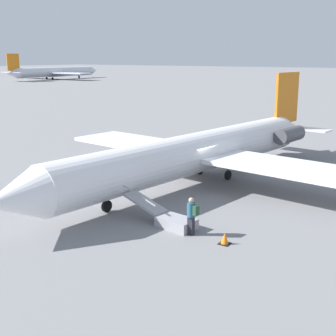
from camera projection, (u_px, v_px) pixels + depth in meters
ground_plane at (193, 184)px, 29.41m from camera, size 600.00×600.00×0.00m
airplane_main at (202, 151)px, 29.61m from camera, size 28.34×21.55×6.57m
airplane_taxiing_distant at (55, 72)px, 158.59m from camera, size 40.37×30.68×8.47m
boarding_stairs at (170, 219)px, 21.99m from camera, size 1.52×4.11×1.65m
passenger at (192, 214)px, 20.77m from camera, size 0.37×0.56×1.74m
traffic_cone_near_stairs at (225, 239)px, 19.93m from camera, size 0.46×0.46×0.51m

